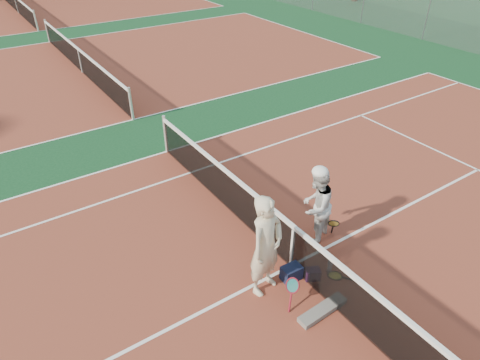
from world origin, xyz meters
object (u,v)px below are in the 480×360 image
racket_spare (335,276)px  racket_red (292,292)px  player_b (316,206)px  sports_bag_navy (291,273)px  player_a (266,246)px  sports_bag_purple (312,274)px  racket_black_held (333,229)px  net_main (292,247)px  water_bottle (330,266)px

racket_spare → racket_red: bearing=53.1°
player_b → sports_bag_navy: player_b is taller
racket_red → racket_spare: racket_red is taller
player_a → sports_bag_purple: player_a is taller
racket_red → racket_spare: bearing=-40.1°
racket_black_held → sports_bag_purple: bearing=-16.0°
racket_black_held → net_main: bearing=-38.8°
net_main → sports_bag_purple: bearing=-74.4°
sports_bag_navy → water_bottle: 0.77m
player_b → sports_bag_navy: bearing=5.8°
racket_spare → water_bottle: 0.21m
water_bottle → sports_bag_purple: bearing=173.2°
racket_spare → sports_bag_purple: (-0.40, 0.20, 0.10)m
sports_bag_purple → racket_red: bearing=-162.3°
sports_bag_navy → water_bottle: water_bottle is taller
player_a → racket_black_held: bearing=-8.6°
water_bottle → player_a: bearing=163.5°
player_a → water_bottle: 1.57m
player_a → racket_red: (0.18, -0.55, -0.74)m
net_main → racket_red: size_ratio=20.38×
racket_spare → water_bottle: water_bottle is taller
sports_bag_navy → water_bottle: bearing=-20.1°
net_main → racket_black_held: (1.22, 0.14, -0.24)m
player_b → racket_black_held: bearing=115.3°
net_main → racket_spare: 0.99m
sports_bag_purple → water_bottle: (0.39, -0.05, 0.04)m
sports_bag_purple → water_bottle: water_bottle is taller
racket_red → player_a: bearing=67.4°
net_main → sports_bag_purple: 0.63m
racket_black_held → racket_spare: 1.10m
player_a → racket_red: player_a is taller
sports_bag_navy → net_main: bearing=51.6°
net_main → water_bottle: (0.52, -0.52, -0.36)m
net_main → racket_black_held: bearing=6.5°
racket_red → player_b: bearing=-4.6°
net_main → sports_bag_purple: net_main is taller
water_bottle → sports_bag_navy: bearing=159.9°
player_a → racket_black_held: 2.11m
sports_bag_navy → sports_bag_purple: 0.40m
racket_red → sports_bag_navy: (0.36, 0.44, -0.12)m
sports_bag_purple → water_bottle: bearing=-6.8°
racket_red → water_bottle: 1.11m
racket_black_held → water_bottle: bearing=-2.0°
racket_black_held → water_bottle: size_ratio=1.83×
player_a → racket_spare: player_a is taller
player_b → racket_black_held: size_ratio=3.08×
player_a → water_bottle: player_a is taller
player_a → net_main: bearing=-5.9°
racket_black_held → sports_bag_navy: 1.48m
net_main → player_a: (-0.74, -0.14, 0.50)m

